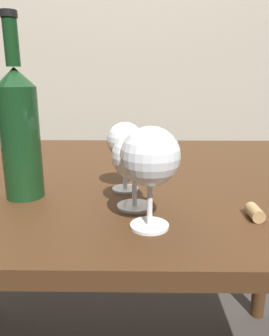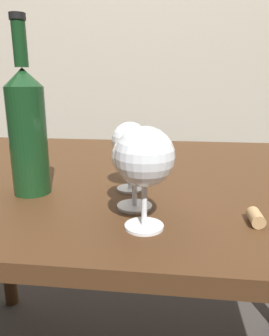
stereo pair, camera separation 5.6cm
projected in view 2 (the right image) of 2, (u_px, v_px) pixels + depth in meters
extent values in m
cube|color=#B2A893|center=(153.00, 20.00, 1.73)|extent=(5.00, 0.08, 2.60)
cube|color=#472B16|center=(123.00, 176.00, 0.82)|extent=(1.28, 0.88, 0.03)
cylinder|color=#472B16|center=(4.00, 230.00, 1.35)|extent=(0.06, 0.06, 0.72)
cylinder|color=white|center=(144.00, 226.00, 0.50)|extent=(0.06, 0.06, 0.00)
cylinder|color=white|center=(144.00, 201.00, 0.49)|extent=(0.01, 0.01, 0.08)
sphere|color=white|center=(145.00, 157.00, 0.47)|extent=(0.09, 0.09, 0.09)
ellipsoid|color=#470A16|center=(145.00, 161.00, 0.47)|extent=(0.08, 0.08, 0.03)
cylinder|color=white|center=(134.00, 206.00, 0.58)|extent=(0.06, 0.06, 0.00)
cylinder|color=white|center=(134.00, 188.00, 0.57)|extent=(0.01, 0.01, 0.06)
sphere|color=white|center=(134.00, 156.00, 0.55)|extent=(0.08, 0.08, 0.08)
ellipsoid|color=#EACC66|center=(134.00, 158.00, 0.55)|extent=(0.07, 0.07, 0.03)
cylinder|color=white|center=(130.00, 189.00, 0.67)|extent=(0.06, 0.06, 0.00)
cylinder|color=white|center=(130.00, 170.00, 0.66)|extent=(0.01, 0.01, 0.08)
sphere|color=white|center=(130.00, 140.00, 0.64)|extent=(0.07, 0.07, 0.07)
ellipsoid|color=gold|center=(130.00, 140.00, 0.64)|extent=(0.07, 0.07, 0.03)
cylinder|color=#143819|center=(29.00, 142.00, 0.63)|extent=(0.07, 0.07, 0.21)
cone|color=#143819|center=(23.00, 77.00, 0.59)|extent=(0.07, 0.07, 0.03)
cylinder|color=#143819|center=(20.00, 44.00, 0.58)|extent=(0.03, 0.03, 0.08)
cylinder|color=black|center=(17.00, 16.00, 0.57)|extent=(0.03, 0.03, 0.01)
cylinder|color=tan|center=(256.00, 218.00, 0.51)|extent=(0.02, 0.04, 0.02)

